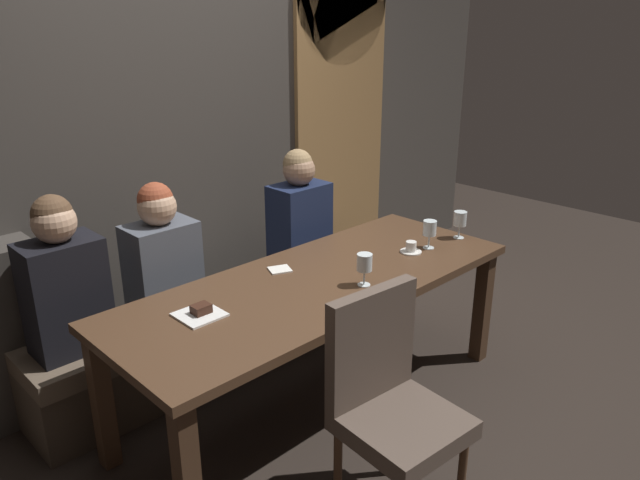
# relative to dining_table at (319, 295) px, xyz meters

# --- Properties ---
(ground) EXTENTS (9.00, 9.00, 0.00)m
(ground) POSITION_rel_dining_table_xyz_m (0.00, 0.00, -0.65)
(ground) COLOR black
(back_wall_tiled) EXTENTS (6.00, 0.12, 3.00)m
(back_wall_tiled) POSITION_rel_dining_table_xyz_m (0.00, 1.22, 0.85)
(back_wall_tiled) COLOR #423D38
(back_wall_tiled) RESTS_ON ground
(arched_door) EXTENTS (0.90, 0.05, 2.55)m
(arched_door) POSITION_rel_dining_table_xyz_m (1.35, 1.15, 0.71)
(arched_door) COLOR olive
(arched_door) RESTS_ON ground
(dining_table) EXTENTS (2.20, 0.84, 0.74)m
(dining_table) POSITION_rel_dining_table_xyz_m (0.00, 0.00, 0.00)
(dining_table) COLOR #412B1C
(dining_table) RESTS_ON ground
(banquette_bench) EXTENTS (2.50, 0.44, 0.45)m
(banquette_bench) POSITION_rel_dining_table_xyz_m (0.00, 0.70, -0.42)
(banquette_bench) COLOR #40352A
(banquette_bench) RESTS_ON ground
(chair_near_side) EXTENTS (0.48, 0.48, 0.98)m
(chair_near_side) POSITION_rel_dining_table_xyz_m (-0.31, -0.72, -0.09)
(chair_near_side) COLOR #4C3321
(chair_near_side) RESTS_ON ground
(diner_redhead) EXTENTS (0.36, 0.24, 0.78)m
(diner_redhead) POSITION_rel_dining_table_xyz_m (-0.99, 0.71, 0.17)
(diner_redhead) COLOR black
(diner_redhead) RESTS_ON banquette_bench
(diner_bearded) EXTENTS (0.36, 0.24, 0.74)m
(diner_bearded) POSITION_rel_dining_table_xyz_m (-0.47, 0.71, 0.15)
(diner_bearded) COLOR #4C515B
(diner_bearded) RESTS_ON banquette_bench
(diner_far_end) EXTENTS (0.36, 0.24, 0.78)m
(diner_far_end) POSITION_rel_dining_table_xyz_m (0.49, 0.68, 0.17)
(diner_far_end) COLOR #192342
(diner_far_end) RESTS_ON banquette_bench
(wine_glass_center_back) EXTENTS (0.08, 0.08, 0.16)m
(wine_glass_center_back) POSITION_rel_dining_table_xyz_m (0.11, -0.21, 0.20)
(wine_glass_center_back) COLOR silver
(wine_glass_center_back) RESTS_ON dining_table
(wine_glass_near_right) EXTENTS (0.08, 0.08, 0.16)m
(wine_glass_near_right) POSITION_rel_dining_table_xyz_m (1.02, -0.15, 0.20)
(wine_glass_near_right) COLOR silver
(wine_glass_near_right) RESTS_ON dining_table
(wine_glass_end_right) EXTENTS (0.08, 0.08, 0.16)m
(wine_glass_end_right) POSITION_rel_dining_table_xyz_m (0.75, -0.13, 0.20)
(wine_glass_end_right) COLOR silver
(wine_glass_end_right) RESTS_ON dining_table
(espresso_cup) EXTENTS (0.12, 0.12, 0.06)m
(espresso_cup) POSITION_rel_dining_table_xyz_m (0.63, -0.10, 0.11)
(espresso_cup) COLOR white
(espresso_cup) RESTS_ON dining_table
(dessert_plate) EXTENTS (0.19, 0.19, 0.05)m
(dessert_plate) POSITION_rel_dining_table_xyz_m (-0.65, 0.08, 0.10)
(dessert_plate) COLOR white
(dessert_plate) RESTS_ON dining_table
(folded_napkin) EXTENTS (0.14, 0.13, 0.01)m
(folded_napkin) POSITION_rel_dining_table_xyz_m (-0.07, 0.22, 0.09)
(folded_napkin) COLOR silver
(folded_napkin) RESTS_ON dining_table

